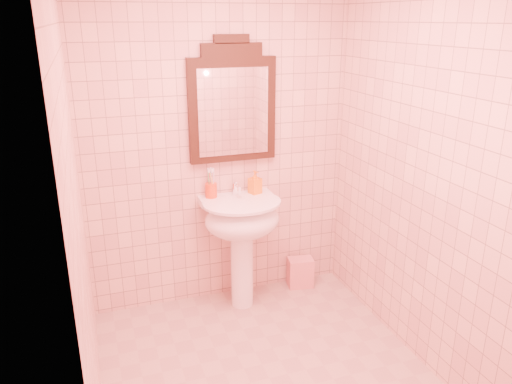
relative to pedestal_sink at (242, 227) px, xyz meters
name	(u,v)px	position (x,y,z in m)	size (l,w,h in m)	color
floor	(269,378)	(-0.10, -0.87, -0.66)	(2.20, 2.20, 0.00)	tan
back_wall	(219,144)	(-0.10, 0.23, 0.59)	(2.00, 0.02, 2.50)	beige
pedestal_sink	(242,227)	(0.00, 0.00, 0.00)	(0.58, 0.58, 0.86)	white
faucet	(236,188)	(0.00, 0.14, 0.26)	(0.04, 0.16, 0.11)	white
mirror	(232,105)	(0.00, 0.20, 0.88)	(0.65, 0.06, 0.90)	black
toothbrush_cup	(211,190)	(-0.19, 0.16, 0.26)	(0.09, 0.09, 0.20)	red
soap_dispenser	(255,182)	(0.15, 0.14, 0.29)	(0.08, 0.08, 0.18)	orange
towel	(300,272)	(0.54, 0.12, -0.54)	(0.20, 0.14, 0.25)	pink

